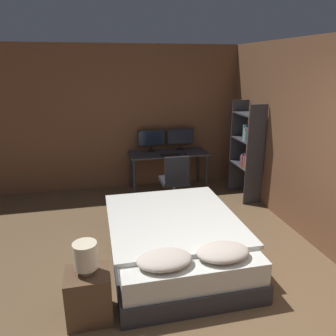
{
  "coord_description": "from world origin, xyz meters",
  "views": [
    {
      "loc": [
        -1.08,
        -2.14,
        2.36
      ],
      "look_at": [
        0.04,
        2.75,
        0.75
      ],
      "focal_mm": 35.0,
      "sensor_mm": 36.0,
      "label": 1
    }
  ],
  "objects_px": {
    "nightstand": "(89,295)",
    "computer_mouse": "(185,153)",
    "keyboard": "(171,155)",
    "office_chair": "(175,185)",
    "desk": "(168,157)",
    "bookshelf": "(248,148)",
    "monitor_left": "(152,139)",
    "bedside_lamp": "(85,256)",
    "monitor_right": "(180,137)",
    "bed": "(175,240)"
  },
  "relations": [
    {
      "from": "nightstand",
      "to": "computer_mouse",
      "type": "relative_size",
      "value": 7.19
    },
    {
      "from": "keyboard",
      "to": "office_chair",
      "type": "distance_m",
      "value": 0.68
    },
    {
      "from": "desk",
      "to": "bookshelf",
      "type": "relative_size",
      "value": 0.86
    },
    {
      "from": "nightstand",
      "to": "monitor_left",
      "type": "xyz_separation_m",
      "value": [
        1.22,
        3.38,
        0.72
      ]
    },
    {
      "from": "nightstand",
      "to": "keyboard",
      "type": "xyz_separation_m",
      "value": [
        1.51,
        2.98,
        0.49
      ]
    },
    {
      "from": "nightstand",
      "to": "office_chair",
      "type": "xyz_separation_m",
      "value": [
        1.44,
        2.42,
        0.11
      ]
    },
    {
      "from": "nightstand",
      "to": "bookshelf",
      "type": "height_order",
      "value": "bookshelf"
    },
    {
      "from": "bedside_lamp",
      "to": "bookshelf",
      "type": "height_order",
      "value": "bookshelf"
    },
    {
      "from": "monitor_right",
      "to": "bedside_lamp",
      "type": "bearing_deg",
      "value": -117.92
    },
    {
      "from": "monitor_left",
      "to": "monitor_right",
      "type": "bearing_deg",
      "value": 0.0
    },
    {
      "from": "desk",
      "to": "monitor_left",
      "type": "height_order",
      "value": "monitor_left"
    },
    {
      "from": "monitor_right",
      "to": "keyboard",
      "type": "xyz_separation_m",
      "value": [
        -0.29,
        -0.4,
        -0.23
      ]
    },
    {
      "from": "nightstand",
      "to": "office_chair",
      "type": "bearing_deg",
      "value": 59.19
    },
    {
      "from": "bedside_lamp",
      "to": "computer_mouse",
      "type": "height_order",
      "value": "bedside_lamp"
    },
    {
      "from": "bookshelf",
      "to": "nightstand",
      "type": "bearing_deg",
      "value": -138.91
    },
    {
      "from": "bed",
      "to": "nightstand",
      "type": "distance_m",
      "value": 1.3
    },
    {
      "from": "bedside_lamp",
      "to": "monitor_right",
      "type": "xyz_separation_m",
      "value": [
        1.79,
        3.38,
        0.28
      ]
    },
    {
      "from": "bedside_lamp",
      "to": "monitor_right",
      "type": "relative_size",
      "value": 0.59
    },
    {
      "from": "desk",
      "to": "computer_mouse",
      "type": "height_order",
      "value": "computer_mouse"
    },
    {
      "from": "bed",
      "to": "monitor_left",
      "type": "bearing_deg",
      "value": 86.03
    },
    {
      "from": "computer_mouse",
      "to": "desk",
      "type": "bearing_deg",
      "value": 144.59
    },
    {
      "from": "nightstand",
      "to": "monitor_left",
      "type": "relative_size",
      "value": 0.96
    },
    {
      "from": "monitor_left",
      "to": "monitor_right",
      "type": "relative_size",
      "value": 1.0
    },
    {
      "from": "monitor_left",
      "to": "computer_mouse",
      "type": "bearing_deg",
      "value": -35.26
    },
    {
      "from": "monitor_left",
      "to": "bookshelf",
      "type": "bearing_deg",
      "value": -31.95
    },
    {
      "from": "bedside_lamp",
      "to": "keyboard",
      "type": "xyz_separation_m",
      "value": [
        1.51,
        2.98,
        0.05
      ]
    },
    {
      "from": "bed",
      "to": "desk",
      "type": "bearing_deg",
      "value": 78.98
    },
    {
      "from": "bedside_lamp",
      "to": "monitor_left",
      "type": "distance_m",
      "value": 3.61
    },
    {
      "from": "nightstand",
      "to": "office_chair",
      "type": "relative_size",
      "value": 0.56
    },
    {
      "from": "bookshelf",
      "to": "desk",
      "type": "bearing_deg",
      "value": 148.8
    },
    {
      "from": "nightstand",
      "to": "bookshelf",
      "type": "relative_size",
      "value": 0.29
    },
    {
      "from": "bedside_lamp",
      "to": "desk",
      "type": "relative_size",
      "value": 0.21
    },
    {
      "from": "monitor_left",
      "to": "nightstand",
      "type": "bearing_deg",
      "value": -109.83
    },
    {
      "from": "desk",
      "to": "monitor_left",
      "type": "bearing_deg",
      "value": 144.9
    },
    {
      "from": "nightstand",
      "to": "keyboard",
      "type": "distance_m",
      "value": 3.38
    },
    {
      "from": "bedside_lamp",
      "to": "bookshelf",
      "type": "distance_m",
      "value": 3.68
    },
    {
      "from": "office_chair",
      "to": "keyboard",
      "type": "bearing_deg",
      "value": 83.83
    },
    {
      "from": "keyboard",
      "to": "office_chair",
      "type": "height_order",
      "value": "office_chair"
    },
    {
      "from": "monitor_right",
      "to": "office_chair",
      "type": "distance_m",
      "value": 1.19
    },
    {
      "from": "nightstand",
      "to": "bed",
      "type": "bearing_deg",
      "value": 37.1
    },
    {
      "from": "desk",
      "to": "bedside_lamp",
      "type": "bearing_deg",
      "value": -115.33
    },
    {
      "from": "monitor_right",
      "to": "desk",
      "type": "bearing_deg",
      "value": -144.9
    },
    {
      "from": "bed",
      "to": "nightstand",
      "type": "height_order",
      "value": "bed"
    },
    {
      "from": "bedside_lamp",
      "to": "monitor_left",
      "type": "xyz_separation_m",
      "value": [
        1.22,
        3.38,
        0.28
      ]
    },
    {
      "from": "nightstand",
      "to": "bedside_lamp",
      "type": "bearing_deg",
      "value": 0.0
    },
    {
      "from": "bed",
      "to": "nightstand",
      "type": "xyz_separation_m",
      "value": [
        -1.04,
        -0.79,
        -0.01
      ]
    },
    {
      "from": "nightstand",
      "to": "bookshelf",
      "type": "bearing_deg",
      "value": 41.09
    },
    {
      "from": "bed",
      "to": "office_chair",
      "type": "xyz_separation_m",
      "value": [
        0.41,
        1.64,
        0.1
      ]
    },
    {
      "from": "bedside_lamp",
      "to": "monitor_left",
      "type": "height_order",
      "value": "monitor_left"
    },
    {
      "from": "bedside_lamp",
      "to": "bookshelf",
      "type": "xyz_separation_m",
      "value": [
        2.77,
        2.41,
        0.26
      ]
    }
  ]
}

